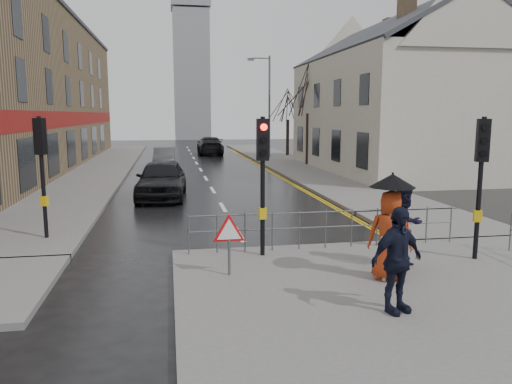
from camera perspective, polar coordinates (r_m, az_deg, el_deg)
name	(u,v)px	position (r m, az deg, el deg)	size (l,w,h in m)	color
ground	(256,263)	(12.29, 0.00, -8.12)	(120.00, 120.00, 0.00)	black
near_pavement	(447,306)	(10.14, 21.03, -12.06)	(10.00, 9.00, 0.14)	#605E5B
left_pavement	(101,167)	(35.04, -17.25, 2.72)	(4.00, 44.00, 0.14)	#605E5B
right_pavement	(284,161)	(37.72, 3.17, 3.51)	(4.00, 40.00, 0.14)	#605E5B
pavement_bridge_right	(437,224)	(17.25, 19.98, -3.44)	(4.00, 4.20, 0.14)	#605E5B
building_left_terrace	(3,91)	(35.05, -26.93, 10.24)	(8.00, 42.00, 10.00)	#7C6447
building_right_cream	(396,95)	(32.75, 15.69, 10.64)	(9.00, 16.40, 10.10)	#B3AE9C
church_tower	(192,76)	(73.86, -7.38, 13.01)	(5.00, 5.00, 18.00)	gray
traffic_signal_near_left	(263,162)	(12.03, 0.77, 3.47)	(0.28, 0.27, 3.40)	black
traffic_signal_near_right	(481,163)	(12.86, 24.35, 3.03)	(0.34, 0.33, 3.40)	black
traffic_signal_far_left	(41,156)	(15.03, -23.32, 3.83)	(0.34, 0.33, 3.40)	black
guard_railing_front	(326,221)	(13.10, 7.98, -3.25)	(7.14, 0.04, 1.00)	#595B5E
warning_sign	(229,234)	(10.75, -3.11, -4.87)	(0.80, 0.07, 1.35)	#595B5E
street_lamp	(267,100)	(40.36, 1.29, 10.46)	(1.83, 0.25, 8.00)	#595B5E
tree_near	(308,91)	(34.93, 6.01, 11.37)	(2.40, 2.40, 6.58)	#30201A
tree_far	(288,104)	(42.77, 3.67, 9.98)	(2.40, 2.40, 5.64)	#30201A
pedestrian_a	(393,243)	(10.80, 15.38, -5.66)	(0.58, 0.38, 1.60)	white
pedestrian_b	(405,226)	(11.81, 16.62, -3.73)	(0.92, 0.72, 1.90)	black
pedestrian_with_umbrella	(391,225)	(10.78, 15.13, -3.63)	(1.10, 0.96, 2.25)	#A53313
pedestrian_d	(397,260)	(9.09, 15.80, -7.49)	(1.11, 0.46, 1.89)	black
car_parked	(162,179)	(21.83, -10.73, 1.47)	(1.97, 4.91, 1.67)	black
car_mid	(165,158)	(34.59, -10.41, 3.90)	(1.42, 4.08, 1.34)	#404245
car_far	(210,146)	(45.23, -5.28, 5.30)	(2.23, 5.48, 1.59)	black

